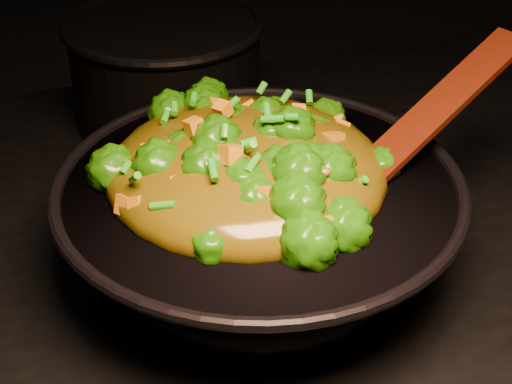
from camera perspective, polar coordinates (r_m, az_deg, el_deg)
name	(u,v)px	position (r m, az deg, el deg)	size (l,w,h in m)	color
wok	(259,229)	(0.74, 0.22, -2.74)	(0.37, 0.37, 0.10)	black
stir_fry	(246,134)	(0.70, -0.70, 4.24)	(0.26, 0.26, 0.09)	#206307
spatula	(432,113)	(0.76, 12.71, 5.62)	(0.25, 0.04, 0.01)	#3D1607
back_pot	(167,70)	(1.01, -6.52, 8.80)	(0.24, 0.24, 0.14)	black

